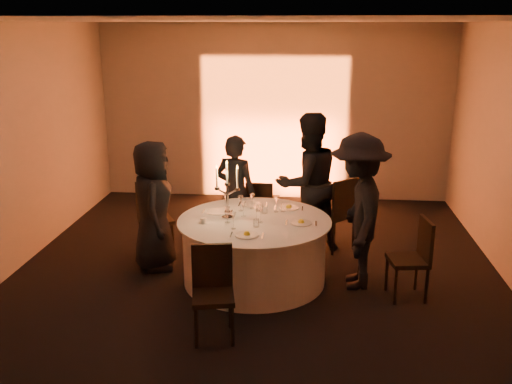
# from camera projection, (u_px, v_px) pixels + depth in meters

# --- Properties ---
(floor) EXTENTS (7.00, 7.00, 0.00)m
(floor) POSITION_uv_depth(u_px,v_px,m) (254.00, 280.00, 6.87)
(floor) COLOR black
(floor) RESTS_ON ground
(ceiling) EXTENTS (7.00, 7.00, 0.00)m
(ceiling) POSITION_uv_depth(u_px,v_px,m) (254.00, 21.00, 6.02)
(ceiling) COLOR white
(ceiling) RESTS_ON wall_back
(wall_back) EXTENTS (7.00, 0.00, 7.00)m
(wall_back) POSITION_uv_depth(u_px,v_px,m) (274.00, 113.00, 9.79)
(wall_back) COLOR #BBB5AE
(wall_back) RESTS_ON floor
(wall_front) EXTENTS (7.00, 0.00, 7.00)m
(wall_front) POSITION_uv_depth(u_px,v_px,m) (191.00, 304.00, 3.10)
(wall_front) COLOR #BBB5AE
(wall_front) RESTS_ON floor
(wall_left) EXTENTS (0.00, 7.00, 7.00)m
(wall_left) POSITION_uv_depth(u_px,v_px,m) (2.00, 153.00, 6.72)
(wall_left) COLOR #BBB5AE
(wall_left) RESTS_ON floor
(uplighter_fixture) EXTENTS (0.25, 0.12, 0.10)m
(uplighter_fixture) POSITION_uv_depth(u_px,v_px,m) (272.00, 199.00, 9.91)
(uplighter_fixture) COLOR black
(uplighter_fixture) RESTS_ON floor
(banquet_table) EXTENTS (1.80, 1.80, 0.77)m
(banquet_table) POSITION_uv_depth(u_px,v_px,m) (254.00, 250.00, 6.76)
(banquet_table) COLOR black
(banquet_table) RESTS_ON floor
(chair_left) EXTENTS (0.57, 0.57, 0.95)m
(chair_left) POSITION_uv_depth(u_px,v_px,m) (150.00, 215.00, 7.54)
(chair_left) COLOR black
(chair_left) RESTS_ON floor
(chair_back_left) EXTENTS (0.39, 0.40, 0.87)m
(chair_back_left) POSITION_uv_depth(u_px,v_px,m) (260.00, 207.00, 8.02)
(chair_back_left) COLOR black
(chair_back_left) RESTS_ON floor
(chair_back_right) EXTENTS (0.63, 0.63, 1.02)m
(chair_back_right) POSITION_uv_depth(u_px,v_px,m) (339.00, 210.00, 7.64)
(chair_back_right) COLOR black
(chair_back_right) RESTS_ON floor
(chair_right) EXTENTS (0.46, 0.46, 0.92)m
(chair_right) POSITION_uv_depth(u_px,v_px,m) (415.00, 254.00, 6.31)
(chair_right) COLOR black
(chair_right) RESTS_ON floor
(chair_front) EXTENTS (0.47, 0.47, 0.91)m
(chair_front) POSITION_uv_depth(u_px,v_px,m) (213.00, 286.00, 5.54)
(chair_front) COLOR black
(chair_front) RESTS_ON floor
(guest_left) EXTENTS (0.67, 0.89, 1.63)m
(guest_left) POSITION_uv_depth(u_px,v_px,m) (153.00, 206.00, 7.02)
(guest_left) COLOR black
(guest_left) RESTS_ON floor
(guest_back_left) EXTENTS (0.67, 0.55, 1.58)m
(guest_back_left) POSITION_uv_depth(u_px,v_px,m) (236.00, 193.00, 7.63)
(guest_back_left) COLOR black
(guest_back_left) RESTS_ON floor
(guest_back_right) EXTENTS (1.15, 1.08, 1.88)m
(guest_back_right) POSITION_uv_depth(u_px,v_px,m) (308.00, 183.00, 7.53)
(guest_back_right) COLOR black
(guest_back_right) RESTS_ON floor
(guest_right) EXTENTS (0.67, 1.17, 1.81)m
(guest_right) POSITION_uv_depth(u_px,v_px,m) (358.00, 212.00, 6.50)
(guest_right) COLOR black
(guest_right) RESTS_ON floor
(plate_left) EXTENTS (0.36, 0.27, 0.01)m
(plate_left) POSITION_uv_depth(u_px,v_px,m) (217.00, 212.00, 6.92)
(plate_left) COLOR white
(plate_left) RESTS_ON banquet_table
(plate_back_left) EXTENTS (0.36, 0.25, 0.01)m
(plate_back_left) POSITION_uv_depth(u_px,v_px,m) (253.00, 204.00, 7.20)
(plate_back_left) COLOR white
(plate_back_left) RESTS_ON banquet_table
(plate_back_right) EXTENTS (0.35, 0.24, 0.08)m
(plate_back_right) POSITION_uv_depth(u_px,v_px,m) (289.00, 207.00, 7.05)
(plate_back_right) COLOR white
(plate_back_right) RESTS_ON banquet_table
(plate_right) EXTENTS (0.36, 0.24, 0.08)m
(plate_right) POSITION_uv_depth(u_px,v_px,m) (301.00, 222.00, 6.52)
(plate_right) COLOR white
(plate_right) RESTS_ON banquet_table
(plate_front) EXTENTS (0.36, 0.26, 0.08)m
(plate_front) POSITION_uv_depth(u_px,v_px,m) (247.00, 234.00, 6.14)
(plate_front) COLOR white
(plate_front) RESTS_ON banquet_table
(coffee_cup) EXTENTS (0.11, 0.11, 0.07)m
(coffee_cup) POSITION_uv_depth(u_px,v_px,m) (203.00, 220.00, 6.54)
(coffee_cup) COLOR white
(coffee_cup) RESTS_ON banquet_table
(candelabra) EXTENTS (0.30, 0.14, 0.70)m
(candelabra) POSITION_uv_depth(u_px,v_px,m) (227.00, 198.00, 6.63)
(candelabra) COLOR silver
(candelabra) RESTS_ON banquet_table
(wine_glass_a) EXTENTS (0.07, 0.07, 0.19)m
(wine_glass_a) POSITION_uv_depth(u_px,v_px,m) (252.00, 198.00, 7.02)
(wine_glass_a) COLOR white
(wine_glass_a) RESTS_ON banquet_table
(wine_glass_b) EXTENTS (0.07, 0.07, 0.19)m
(wine_glass_b) POSITION_uv_depth(u_px,v_px,m) (261.00, 211.00, 6.52)
(wine_glass_b) COLOR white
(wine_glass_b) RESTS_ON banquet_table
(wine_glass_c) EXTENTS (0.07, 0.07, 0.19)m
(wine_glass_c) POSITION_uv_depth(u_px,v_px,m) (241.00, 200.00, 6.93)
(wine_glass_c) COLOR white
(wine_glass_c) RESTS_ON banquet_table
(wine_glass_d) EXTENTS (0.07, 0.07, 0.19)m
(wine_glass_d) POSITION_uv_depth(u_px,v_px,m) (276.00, 201.00, 6.89)
(wine_glass_d) COLOR white
(wine_glass_d) RESTS_ON banquet_table
(wine_glass_e) EXTENTS (0.07, 0.07, 0.19)m
(wine_glass_e) POSITION_uv_depth(u_px,v_px,m) (227.00, 211.00, 6.52)
(wine_glass_e) COLOR white
(wine_glass_e) RESTS_ON banquet_table
(wine_glass_f) EXTENTS (0.07, 0.07, 0.19)m
(wine_glass_f) POSITION_uv_depth(u_px,v_px,m) (243.00, 205.00, 6.73)
(wine_glass_f) COLOR white
(wine_glass_f) RESTS_ON banquet_table
(wine_glass_g) EXTENTS (0.07, 0.07, 0.19)m
(wine_glass_g) POSITION_uv_depth(u_px,v_px,m) (233.00, 217.00, 6.32)
(wine_glass_g) COLOR white
(wine_glass_g) RESTS_ON banquet_table
(wine_glass_h) EXTENTS (0.07, 0.07, 0.19)m
(wine_glass_h) POSITION_uv_depth(u_px,v_px,m) (256.00, 209.00, 6.59)
(wine_glass_h) COLOR white
(wine_glass_h) RESTS_ON banquet_table
(wine_glass_i) EXTENTS (0.07, 0.07, 0.19)m
(wine_glass_i) POSITION_uv_depth(u_px,v_px,m) (225.00, 199.00, 6.97)
(wine_glass_i) COLOR white
(wine_glass_i) RESTS_ON banquet_table
(tumbler_a) EXTENTS (0.07, 0.07, 0.09)m
(tumbler_a) POSITION_uv_depth(u_px,v_px,m) (256.00, 223.00, 6.41)
(tumbler_a) COLOR white
(tumbler_a) RESTS_ON banquet_table
(tumbler_b) EXTENTS (0.07, 0.07, 0.09)m
(tumbler_b) POSITION_uv_depth(u_px,v_px,m) (258.00, 207.00, 6.95)
(tumbler_b) COLOR white
(tumbler_b) RESTS_ON banquet_table
(tumbler_c) EXTENTS (0.07, 0.07, 0.09)m
(tumbler_c) POSITION_uv_depth(u_px,v_px,m) (283.00, 208.00, 6.95)
(tumbler_c) COLOR white
(tumbler_c) RESTS_ON banquet_table
(tumbler_d) EXTENTS (0.07, 0.07, 0.09)m
(tumbler_d) POSITION_uv_depth(u_px,v_px,m) (265.00, 209.00, 6.88)
(tumbler_d) COLOR white
(tumbler_d) RESTS_ON banquet_table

